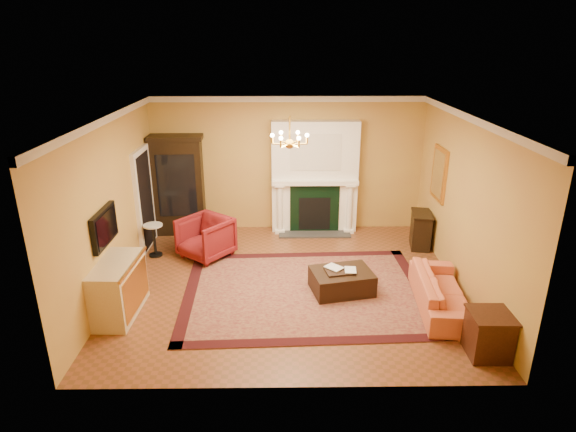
{
  "coord_description": "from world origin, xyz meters",
  "views": [
    {
      "loc": [
        -0.12,
        -7.71,
        4.18
      ],
      "look_at": [
        -0.02,
        0.3,
        1.19
      ],
      "focal_mm": 30.0,
      "sensor_mm": 36.0,
      "label": 1
    }
  ],
  "objects_px": {
    "end_table": "(489,335)",
    "china_cabinet": "(179,187)",
    "wingback_armchair": "(205,236)",
    "pedestal_table": "(154,238)",
    "console_table": "(421,231)",
    "coral_sofa": "(442,287)",
    "leather_ottoman": "(342,281)",
    "commode": "(118,289)"
  },
  "relations": [
    {
      "from": "commode",
      "to": "leather_ottoman",
      "type": "bearing_deg",
      "value": 12.35
    },
    {
      "from": "wingback_armchair",
      "to": "leather_ottoman",
      "type": "height_order",
      "value": "wingback_armchair"
    },
    {
      "from": "pedestal_table",
      "to": "console_table",
      "type": "relative_size",
      "value": 0.93
    },
    {
      "from": "end_table",
      "to": "commode",
      "type": "bearing_deg",
      "value": 168.2
    },
    {
      "from": "wingback_armchair",
      "to": "leather_ottoman",
      "type": "xyz_separation_m",
      "value": [
        2.56,
        -1.47,
        -0.25
      ]
    },
    {
      "from": "commode",
      "to": "leather_ottoman",
      "type": "relative_size",
      "value": 1.18
    },
    {
      "from": "end_table",
      "to": "china_cabinet",
      "type": "bearing_deg",
      "value": 138.1
    },
    {
      "from": "end_table",
      "to": "console_table",
      "type": "height_order",
      "value": "console_table"
    },
    {
      "from": "pedestal_table",
      "to": "coral_sofa",
      "type": "relative_size",
      "value": 0.35
    },
    {
      "from": "china_cabinet",
      "to": "wingback_armchair",
      "type": "bearing_deg",
      "value": -64.06
    },
    {
      "from": "wingback_armchair",
      "to": "pedestal_table",
      "type": "height_order",
      "value": "wingback_armchair"
    },
    {
      "from": "pedestal_table",
      "to": "coral_sofa",
      "type": "height_order",
      "value": "coral_sofa"
    },
    {
      "from": "end_table",
      "to": "console_table",
      "type": "bearing_deg",
      "value": 89.07
    },
    {
      "from": "end_table",
      "to": "wingback_armchair",
      "type": "bearing_deg",
      "value": 143.35
    },
    {
      "from": "end_table",
      "to": "leather_ottoman",
      "type": "relative_size",
      "value": 0.61
    },
    {
      "from": "pedestal_table",
      "to": "china_cabinet",
      "type": "bearing_deg",
      "value": 76.86
    },
    {
      "from": "pedestal_table",
      "to": "commode",
      "type": "relative_size",
      "value": 0.56
    },
    {
      "from": "china_cabinet",
      "to": "coral_sofa",
      "type": "bearing_deg",
      "value": -37.52
    },
    {
      "from": "wingback_armchair",
      "to": "pedestal_table",
      "type": "relative_size",
      "value": 1.34
    },
    {
      "from": "commode",
      "to": "console_table",
      "type": "relative_size",
      "value": 1.65
    },
    {
      "from": "end_table",
      "to": "console_table",
      "type": "distance_m",
      "value": 3.7
    },
    {
      "from": "china_cabinet",
      "to": "commode",
      "type": "height_order",
      "value": "china_cabinet"
    },
    {
      "from": "commode",
      "to": "end_table",
      "type": "relative_size",
      "value": 1.94
    },
    {
      "from": "china_cabinet",
      "to": "end_table",
      "type": "distance_m",
      "value": 6.92
    },
    {
      "from": "pedestal_table",
      "to": "coral_sofa",
      "type": "distance_m",
      "value": 5.56
    },
    {
      "from": "commode",
      "to": "leather_ottoman",
      "type": "xyz_separation_m",
      "value": [
        3.63,
        0.65,
        -0.24
      ]
    },
    {
      "from": "console_table",
      "to": "pedestal_table",
      "type": "bearing_deg",
      "value": -165.95
    },
    {
      "from": "console_table",
      "to": "end_table",
      "type": "bearing_deg",
      "value": -80.96
    },
    {
      "from": "coral_sofa",
      "to": "leather_ottoman",
      "type": "height_order",
      "value": "coral_sofa"
    },
    {
      "from": "china_cabinet",
      "to": "commode",
      "type": "distance_m",
      "value": 3.52
    },
    {
      "from": "pedestal_table",
      "to": "console_table",
      "type": "distance_m",
      "value": 5.49
    },
    {
      "from": "commode",
      "to": "coral_sofa",
      "type": "height_order",
      "value": "commode"
    },
    {
      "from": "pedestal_table",
      "to": "leather_ottoman",
      "type": "height_order",
      "value": "pedestal_table"
    },
    {
      "from": "pedestal_table",
      "to": "end_table",
      "type": "distance_m",
      "value": 6.35
    },
    {
      "from": "wingback_armchair",
      "to": "end_table",
      "type": "bearing_deg",
      "value": 2.18
    },
    {
      "from": "wingback_armchair",
      "to": "commode",
      "type": "distance_m",
      "value": 2.37
    },
    {
      "from": "wingback_armchair",
      "to": "pedestal_table",
      "type": "bearing_deg",
      "value": -143.92
    },
    {
      "from": "commode",
      "to": "coral_sofa",
      "type": "distance_m",
      "value": 5.2
    },
    {
      "from": "commode",
      "to": "end_table",
      "type": "xyz_separation_m",
      "value": [
        5.45,
        -1.14,
        -0.14
      ]
    },
    {
      "from": "coral_sofa",
      "to": "leather_ottoman",
      "type": "xyz_separation_m",
      "value": [
        -1.57,
        0.54,
        -0.17
      ]
    },
    {
      "from": "pedestal_table",
      "to": "commode",
      "type": "xyz_separation_m",
      "value": [
        -0.03,
        -2.17,
        0.05
      ]
    },
    {
      "from": "pedestal_table",
      "to": "leather_ottoman",
      "type": "distance_m",
      "value": 3.91
    }
  ]
}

